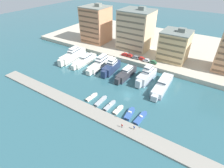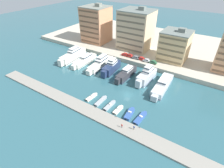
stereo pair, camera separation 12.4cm
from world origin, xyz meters
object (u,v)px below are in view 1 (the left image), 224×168
(motorboat_cream_center_left, at_px, (118,110))
(car_silver_center, at_px, (147,60))
(motorboat_grey_mid_left, at_px, (110,106))
(yacht_ivory_far_left, at_px, (73,55))
(motorboat_cream_far_left, at_px, (91,97))
(pedestrian_near_edge, at_px, (122,125))
(motorboat_blue_center_right, at_px, (140,118))
(motorboat_grey_left, at_px, (101,101))
(car_red_center_left, at_px, (141,58))
(yacht_silver_center_right, at_px, (146,76))
(car_red_far_left, at_px, (125,54))
(yacht_ivory_mid_left, at_px, (100,63))
(car_red_left, at_px, (130,56))
(yacht_charcoal_center, at_px, (126,74))
(motorboat_blue_center, at_px, (130,114))
(yacht_silver_mid_right, at_px, (162,85))
(yacht_ivory_left, at_px, (85,60))
(car_grey_mid_left, at_px, (136,57))
(car_green_center_right, at_px, (153,62))
(pedestrian_mid_deck, at_px, (134,127))
(yacht_navy_center_left, at_px, (111,67))

(motorboat_cream_center_left, relative_size, car_silver_center, 1.41)
(motorboat_grey_mid_left, xyz_separation_m, car_silver_center, (-1.74, 40.17, 2.88))
(yacht_ivory_far_left, height_order, motorboat_cream_far_left, yacht_ivory_far_left)
(pedestrian_near_edge, bearing_deg, motorboat_blue_center_right, 66.94)
(motorboat_grey_left, xyz_separation_m, car_silver_center, (2.97, 39.76, 2.96))
(motorboat_grey_mid_left, bearing_deg, car_red_center_left, 97.41)
(yacht_silver_center_right, distance_m, car_red_far_left, 25.08)
(pedestrian_near_edge, bearing_deg, motorboat_grey_left, 151.88)
(yacht_ivory_mid_left, relative_size, car_red_left, 5.34)
(yacht_charcoal_center, height_order, car_red_center_left, yacht_charcoal_center)
(car_red_left, distance_m, car_silver_center, 10.81)
(yacht_silver_center_right, bearing_deg, motorboat_blue_center, -79.93)
(motorboat_blue_center_right, bearing_deg, pedestrian_near_edge, -113.06)
(motorboat_blue_center, distance_m, car_silver_center, 41.61)
(yacht_ivory_mid_left, bearing_deg, motorboat_grey_left, -53.88)
(yacht_ivory_far_left, height_order, yacht_silver_mid_right, yacht_ivory_far_left)
(motorboat_cream_far_left, relative_size, pedestrian_near_edge, 3.99)
(yacht_ivory_left, bearing_deg, car_grey_mid_left, 34.31)
(pedestrian_near_edge, bearing_deg, motorboat_grey_mid_left, 143.27)
(yacht_charcoal_center, relative_size, yacht_silver_mid_right, 0.78)
(yacht_ivory_far_left, relative_size, motorboat_blue_center, 3.03)
(car_red_far_left, bearing_deg, yacht_silver_center_right, -36.41)
(yacht_charcoal_center, bearing_deg, car_green_center_right, 66.04)
(yacht_silver_mid_right, xyz_separation_m, pedestrian_near_edge, (-3.40, -30.98, -0.24))
(motorboat_blue_center_right, bearing_deg, pedestrian_mid_deck, -85.19)
(motorboat_grey_mid_left, distance_m, car_red_center_left, 41.14)
(yacht_ivory_far_left, relative_size, pedestrian_mid_deck, 12.84)
(yacht_ivory_left, bearing_deg, car_green_center_right, 25.27)
(yacht_navy_center_left, height_order, car_red_center_left, yacht_navy_center_left)
(motorboat_grey_left, height_order, motorboat_blue_center_right, motorboat_blue_center_right)
(yacht_ivory_far_left, distance_m, motorboat_grey_left, 44.12)
(yacht_silver_mid_right, xyz_separation_m, car_red_far_left, (-29.11, 16.98, 1.46))
(yacht_navy_center_left, height_order, pedestrian_mid_deck, yacht_navy_center_left)
(motorboat_grey_mid_left, height_order, car_green_center_right, car_green_center_right)
(motorboat_grey_mid_left, distance_m, motorboat_cream_center_left, 4.16)
(yacht_ivory_left, distance_m, yacht_silver_center_right, 37.39)
(yacht_charcoal_center, relative_size, pedestrian_near_edge, 10.60)
(car_grey_mid_left, relative_size, car_red_center_left, 1.01)
(yacht_ivory_mid_left, distance_m, motorboat_cream_far_left, 28.29)
(motorboat_cream_far_left, xyz_separation_m, car_red_left, (-3.01, 40.14, 2.90))
(yacht_ivory_mid_left, xyz_separation_m, motorboat_grey_left, (18.13, -24.84, -1.78))
(yacht_charcoal_center, distance_m, yacht_silver_mid_right, 18.79)
(yacht_ivory_far_left, distance_m, yacht_navy_center_left, 27.27)
(motorboat_grey_left, height_order, car_grey_mid_left, car_grey_mid_left)
(yacht_charcoal_center, xyz_separation_m, car_red_center_left, (0.13, 17.42, 1.32))
(yacht_silver_center_right, height_order, motorboat_grey_mid_left, yacht_silver_center_right)
(yacht_charcoal_center, xyz_separation_m, motorboat_grey_left, (0.71, -22.87, -1.64))
(motorboat_cream_center_left, xyz_separation_m, car_red_left, (-16.69, 40.77, 2.95))
(motorboat_blue_center_right, xyz_separation_m, car_grey_mid_left, (-21.91, 39.81, 2.92))
(motorboat_blue_center_right, bearing_deg, car_green_center_right, 105.78)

